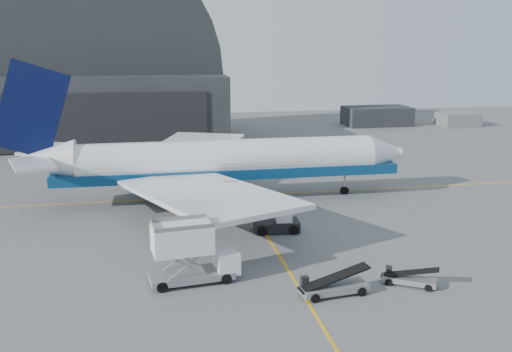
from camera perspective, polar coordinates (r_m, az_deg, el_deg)
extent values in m
plane|color=#565659|center=(49.28, 2.37, -8.01)|extent=(200.00, 200.00, 0.00)
cube|color=orange|center=(67.94, -1.37, -1.94)|extent=(80.00, 0.25, 0.02)
cube|color=orange|center=(47.47, 2.92, -8.87)|extent=(0.25, 40.00, 0.02)
cube|color=black|center=(110.97, -16.57, 6.65)|extent=(50.00, 28.00, 12.00)
cube|color=black|center=(97.18, -17.35, 5.11)|extent=(42.00, 0.40, 9.50)
cube|color=black|center=(127.59, 11.94, 5.00)|extent=(14.00, 8.00, 4.00)
cube|color=slate|center=(131.50, 19.49, 4.77)|extent=(8.00, 6.00, 2.80)
cylinder|color=white|center=(64.97, -2.72, 1.71)|extent=(33.47, 4.46, 4.46)
cone|color=white|center=(69.96, 12.71, 2.23)|extent=(4.09, 4.46, 4.46)
sphere|color=white|center=(70.70, 14.10, 2.27)|extent=(1.30, 1.30, 1.30)
cone|color=white|center=(65.31, -20.38, 1.44)|extent=(6.51, 4.46, 4.46)
cube|color=black|center=(69.43, 11.89, 2.66)|extent=(2.42, 2.05, 0.65)
cube|color=navy|center=(65.28, -2.71, 0.47)|extent=(39.04, 4.51, 1.12)
cube|color=white|center=(53.99, -5.01, -1.77)|extent=(17.14, 22.79, 1.36)
cube|color=white|center=(75.68, -6.66, 2.59)|extent=(17.14, 22.79, 1.36)
cube|color=white|center=(61.25, -21.48, 1.13)|extent=(5.69, 7.78, 0.33)
cube|color=white|center=(69.33, -20.23, 2.57)|extent=(5.69, 7.78, 0.33)
cube|color=black|center=(64.65, -21.59, 6.16)|extent=(8.62, 0.46, 10.71)
cylinder|color=gray|center=(58.25, -2.60, -2.11)|extent=(4.83, 2.51, 2.51)
cylinder|color=gray|center=(72.58, -4.23, 0.98)|extent=(4.83, 2.51, 2.51)
cylinder|color=#A5A5AA|center=(68.98, 8.87, -0.76)|extent=(0.26, 0.26, 2.60)
cylinder|color=black|center=(69.20, 8.84, -1.47)|extent=(1.02, 0.33, 1.02)
cylinder|color=black|center=(62.92, -3.99, -2.76)|extent=(1.21, 0.42, 1.21)
cylinder|color=black|center=(68.62, -4.56, -1.40)|extent=(1.21, 0.42, 1.21)
cube|color=slate|center=(44.31, -6.46, -9.82)|extent=(6.60, 3.35, 0.53)
cube|color=silver|center=(44.56, -3.01, -8.43)|extent=(1.99, 2.63, 1.69)
cube|color=black|center=(44.65, -2.02, -8.01)|extent=(0.35, 2.00, 0.95)
cube|color=silver|center=(43.10, -7.40, -6.23)|extent=(4.74, 3.20, 2.11)
cylinder|color=black|center=(43.88, -3.01, -10.21)|extent=(0.88, 0.43, 0.84)
cylinder|color=black|center=(45.85, -3.74, -9.15)|extent=(0.88, 0.43, 0.84)
cylinder|color=black|center=(43.00, -9.37, -10.89)|extent=(0.88, 0.43, 0.84)
cylinder|color=black|center=(45.01, -9.82, -9.77)|extent=(0.88, 0.43, 0.84)
cube|color=black|center=(55.28, 2.06, -4.94)|extent=(4.49, 2.72, 0.97)
cube|color=silver|center=(55.10, 2.73, -4.07)|extent=(1.67, 2.06, 0.97)
cylinder|color=black|center=(54.54, 3.78, -5.40)|extent=(1.00, 0.46, 0.97)
cylinder|color=black|center=(56.55, 3.43, -4.71)|extent=(1.00, 0.46, 0.97)
cylinder|color=black|center=(54.14, 0.62, -5.52)|extent=(1.00, 0.46, 0.97)
cylinder|color=black|center=(56.17, 0.38, -4.81)|extent=(1.00, 0.46, 0.97)
cube|color=slate|center=(42.44, 7.78, -11.04)|extent=(5.17, 2.29, 0.51)
cube|color=black|center=(42.12, 7.82, -10.05)|extent=(5.42, 1.77, 1.45)
cube|color=black|center=(41.96, 4.87, -10.40)|extent=(0.62, 0.52, 0.68)
cylinder|color=black|center=(42.62, 10.49, -11.29)|extent=(0.71, 0.36, 0.68)
cylinder|color=black|center=(43.90, 9.51, -10.49)|extent=(0.71, 0.36, 0.68)
cylinder|color=black|center=(41.16, 5.91, -12.05)|extent=(0.71, 0.36, 0.68)
cylinder|color=black|center=(42.49, 5.05, -11.19)|extent=(0.71, 0.36, 0.68)
cube|color=slate|center=(45.12, 15.08, -10.02)|extent=(4.06, 3.17, 0.40)
cube|color=black|center=(44.88, 15.13, -9.29)|extent=(4.05, 2.92, 1.14)
cube|color=black|center=(45.54, 13.14, -9.07)|extent=(0.57, 0.54, 0.54)
cylinder|color=black|center=(44.52, 16.84, -10.65)|extent=(0.57, 0.47, 0.54)
cylinder|color=black|center=(45.67, 16.96, -10.04)|extent=(0.57, 0.47, 0.54)
cylinder|color=black|center=(44.72, 13.14, -10.30)|extent=(0.57, 0.47, 0.54)
cylinder|color=black|center=(45.87, 13.35, -9.70)|extent=(0.57, 0.47, 0.54)
cube|color=#FF5308|center=(55.68, 2.94, -5.44)|extent=(0.41, 0.41, 0.03)
cone|color=#FF5308|center=(55.59, 2.95, -5.17)|extent=(0.41, 0.41, 0.59)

